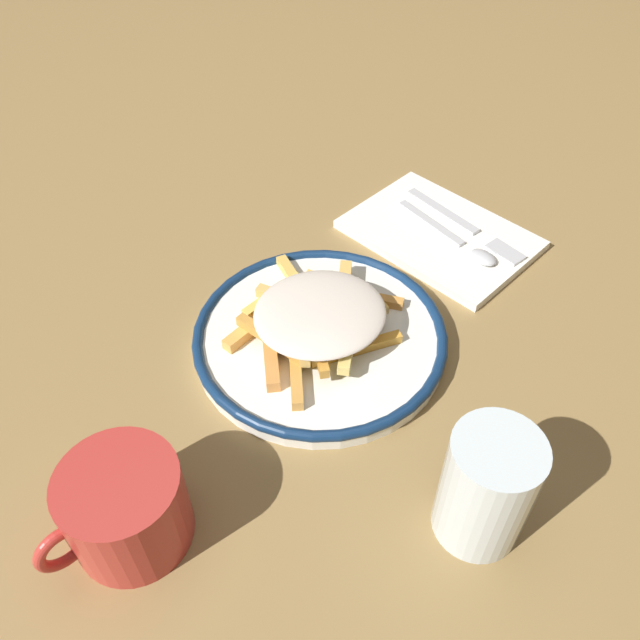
{
  "coord_description": "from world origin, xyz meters",
  "views": [
    {
      "loc": [
        0.3,
        0.33,
        0.5
      ],
      "look_at": [
        0.0,
        0.0,
        0.04
      ],
      "focal_mm": 36.69,
      "sensor_mm": 36.0,
      "label": 1
    }
  ],
  "objects_px": {
    "spoon": "(462,243)",
    "water_glass": "(486,488)",
    "fries_heap": "(318,317)",
    "coffee_mug": "(125,508)",
    "napkin": "(440,235)",
    "fork": "(463,225)",
    "plate": "(320,337)"
  },
  "relations": [
    {
      "from": "spoon",
      "to": "water_glass",
      "type": "distance_m",
      "value": 0.34
    },
    {
      "from": "fries_heap",
      "to": "coffee_mug",
      "type": "distance_m",
      "value": 0.25
    },
    {
      "from": "fries_heap",
      "to": "napkin",
      "type": "distance_m",
      "value": 0.22
    },
    {
      "from": "fork",
      "to": "coffee_mug",
      "type": "height_order",
      "value": "coffee_mug"
    },
    {
      "from": "napkin",
      "to": "coffee_mug",
      "type": "distance_m",
      "value": 0.48
    },
    {
      "from": "napkin",
      "to": "spoon",
      "type": "relative_size",
      "value": 1.37
    },
    {
      "from": "plate",
      "to": "coffee_mug",
      "type": "relative_size",
      "value": 2.13
    },
    {
      "from": "spoon",
      "to": "water_glass",
      "type": "bearing_deg",
      "value": 41.45
    },
    {
      "from": "napkin",
      "to": "spoon",
      "type": "bearing_deg",
      "value": 85.35
    },
    {
      "from": "napkin",
      "to": "coffee_mug",
      "type": "height_order",
      "value": "coffee_mug"
    },
    {
      "from": "plate",
      "to": "fries_heap",
      "type": "xyz_separation_m",
      "value": [
        -0.0,
        -0.0,
        0.03
      ]
    },
    {
      "from": "spoon",
      "to": "water_glass",
      "type": "height_order",
      "value": "water_glass"
    },
    {
      "from": "fries_heap",
      "to": "fork",
      "type": "relative_size",
      "value": 1.1
    },
    {
      "from": "napkin",
      "to": "fork",
      "type": "bearing_deg",
      "value": 156.03
    },
    {
      "from": "spoon",
      "to": "fries_heap",
      "type": "bearing_deg",
      "value": -1.97
    },
    {
      "from": "plate",
      "to": "fork",
      "type": "distance_m",
      "value": 0.25
    },
    {
      "from": "plate",
      "to": "fries_heap",
      "type": "bearing_deg",
      "value": -99.95
    },
    {
      "from": "plate",
      "to": "coffee_mug",
      "type": "bearing_deg",
      "value": 11.7
    },
    {
      "from": "napkin",
      "to": "coffee_mug",
      "type": "relative_size",
      "value": 1.75
    },
    {
      "from": "plate",
      "to": "fork",
      "type": "height_order",
      "value": "plate"
    },
    {
      "from": "fries_heap",
      "to": "water_glass",
      "type": "height_order",
      "value": "water_glass"
    },
    {
      "from": "napkin",
      "to": "water_glass",
      "type": "bearing_deg",
      "value": 45.23
    },
    {
      "from": "fork",
      "to": "water_glass",
      "type": "relative_size",
      "value": 1.6
    },
    {
      "from": "coffee_mug",
      "to": "fries_heap",
      "type": "bearing_deg",
      "value": -167.36
    },
    {
      "from": "plate",
      "to": "spoon",
      "type": "bearing_deg",
      "value": 179.19
    },
    {
      "from": "fries_heap",
      "to": "napkin",
      "type": "height_order",
      "value": "fries_heap"
    },
    {
      "from": "plate",
      "to": "water_glass",
      "type": "bearing_deg",
      "value": 80.81
    },
    {
      "from": "fries_heap",
      "to": "fork",
      "type": "distance_m",
      "value": 0.25
    },
    {
      "from": "napkin",
      "to": "water_glass",
      "type": "xyz_separation_m",
      "value": [
        0.26,
        0.26,
        0.05
      ]
    },
    {
      "from": "fries_heap",
      "to": "plate",
      "type": "bearing_deg",
      "value": 80.05
    },
    {
      "from": "plate",
      "to": "coffee_mug",
      "type": "height_order",
      "value": "coffee_mug"
    },
    {
      "from": "napkin",
      "to": "water_glass",
      "type": "height_order",
      "value": "water_glass"
    }
  ]
}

